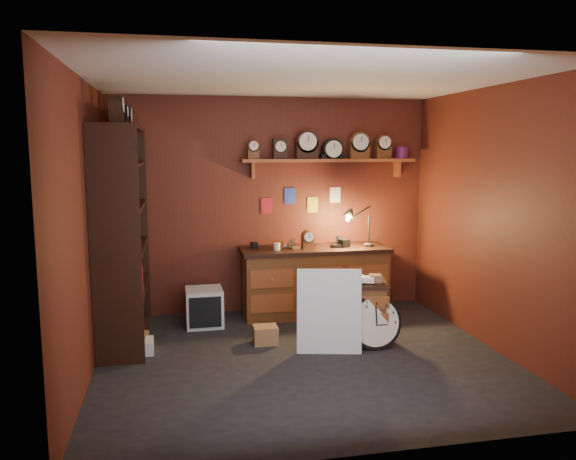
% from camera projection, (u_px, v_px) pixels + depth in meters
% --- Properties ---
extents(floor, '(4.00, 4.00, 0.00)m').
position_uv_depth(floor, '(303.00, 359.00, 5.56)').
color(floor, black).
rests_on(floor, ground).
extents(room_shell, '(4.02, 3.62, 2.71)m').
position_uv_depth(room_shell, '(306.00, 185.00, 5.43)').
color(room_shell, '#5C2315').
rests_on(room_shell, ground).
extents(shelving_unit, '(0.47, 1.60, 2.58)m').
position_uv_depth(shelving_unit, '(119.00, 226.00, 5.97)').
color(shelving_unit, black).
rests_on(shelving_unit, ground).
extents(workbench, '(1.84, 0.66, 1.36)m').
position_uv_depth(workbench, '(314.00, 277.00, 7.02)').
color(workbench, brown).
rests_on(workbench, ground).
extents(low_cabinet, '(0.68, 0.61, 0.74)m').
position_uv_depth(low_cabinet, '(359.00, 308.00, 6.03)').
color(low_cabinet, brown).
rests_on(low_cabinet, ground).
extents(big_round_clock, '(0.57, 0.18, 0.57)m').
position_uv_depth(big_round_clock, '(375.00, 322.00, 5.82)').
color(big_round_clock, black).
rests_on(big_round_clock, ground).
extents(white_panel, '(0.68, 0.32, 0.87)m').
position_uv_depth(white_panel, '(329.00, 351.00, 5.78)').
color(white_panel, silver).
rests_on(white_panel, ground).
extents(mini_fridge, '(0.43, 0.45, 0.44)m').
position_uv_depth(mini_fridge, '(204.00, 307.00, 6.58)').
color(mini_fridge, silver).
rests_on(mini_fridge, ground).
extents(floor_box_a, '(0.27, 0.24, 0.15)m').
position_uv_depth(floor_box_a, '(135.00, 341.00, 5.86)').
color(floor_box_a, '#976942').
rests_on(floor_box_a, ground).
extents(floor_box_b, '(0.23, 0.27, 0.13)m').
position_uv_depth(floor_box_b, '(143.00, 346.00, 5.72)').
color(floor_box_b, white).
rests_on(floor_box_b, ground).
extents(floor_box_c, '(0.26, 0.22, 0.19)m').
position_uv_depth(floor_box_c, '(265.00, 335.00, 5.98)').
color(floor_box_c, '#976942').
rests_on(floor_box_c, ground).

